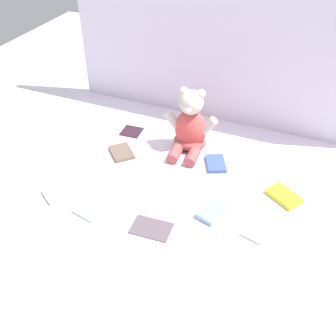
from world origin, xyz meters
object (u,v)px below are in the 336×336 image
book_case_0 (122,152)px  book_case_8 (284,196)px  book_case_6 (57,193)px  teddy_bear (190,128)px  book_case_1 (212,212)px  book_case_7 (132,131)px  book_case_4 (216,164)px  book_case_5 (151,228)px  book_case_2 (94,207)px  book_case_3 (259,228)px

book_case_0 → book_case_8: size_ratio=0.93×
book_case_0 → book_case_6: 0.34m
teddy_bear → book_case_1: 0.43m
teddy_bear → book_case_7: bearing=171.9°
book_case_4 → book_case_5: bearing=-127.9°
book_case_2 → book_case_5: book_case_2 is taller
book_case_4 → book_case_3: bearing=-75.2°
book_case_8 → book_case_5: bearing=163.2°
book_case_4 → book_case_7: (-0.44, 0.09, -0.00)m
book_case_5 → book_case_8: 0.52m
book_case_4 → book_case_7: size_ratio=1.25×
book_case_2 → book_case_5: bearing=-171.0°
book_case_7 → book_case_6: bearing=168.1°
book_case_1 → book_case_7: book_case_1 is taller
teddy_bear → book_case_4: (0.14, -0.07, -0.10)m
teddy_bear → book_case_6: (-0.36, -0.48, -0.10)m
book_case_6 → book_case_8: size_ratio=0.76×
book_case_3 → book_case_6: book_case_3 is taller
book_case_0 → book_case_5: size_ratio=0.85×
book_case_1 → book_case_3: book_case_1 is taller
book_case_2 → book_case_3: (0.58, 0.13, 0.00)m
book_case_5 → book_case_6: bearing=82.7°
book_case_2 → book_case_3: size_ratio=1.04×
book_case_5 → book_case_0: bearing=36.6°
book_case_2 → book_case_5: (0.24, -0.01, -0.00)m
book_case_2 → book_case_1: bearing=-149.0°
book_case_2 → book_case_4: (0.33, 0.42, 0.00)m
book_case_4 → book_case_6: size_ratio=1.17×
teddy_bear → book_case_5: bearing=-89.7°
book_case_2 → book_case_6: bearing=8.4°
book_case_0 → book_case_3: bearing=116.5°
teddy_bear → book_case_4: size_ratio=2.50×
book_case_5 → book_case_4: bearing=-16.7°
book_case_0 → book_case_2: 0.35m
book_case_6 → book_case_4: bearing=72.6°
book_case_1 → book_case_6: (-0.57, -0.13, -0.00)m
book_case_6 → book_case_7: bearing=116.1°
book_case_0 → book_case_4: size_ratio=1.05×
teddy_bear → book_case_6: size_ratio=2.93×
teddy_bear → book_case_6: 0.61m
book_case_3 → book_case_8: 0.21m
book_case_5 → teddy_bear: bearing=1.3°
book_case_0 → book_case_1: 0.51m
teddy_bear → book_case_5: teddy_bear is taller
book_case_1 → book_case_4: book_case_1 is taller
book_case_3 → book_case_8: (0.05, 0.20, 0.00)m
teddy_bear → book_case_8: 0.48m
book_case_6 → book_case_8: book_case_8 is taller
book_case_3 → book_case_8: bearing=89.5°
book_case_2 → book_case_8: 0.71m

